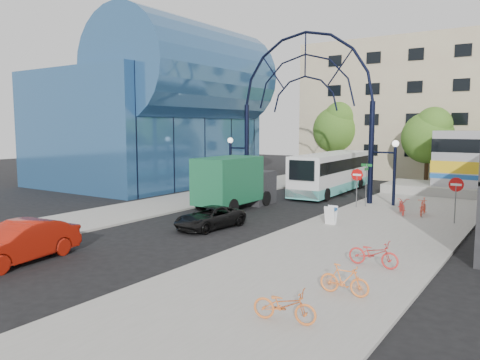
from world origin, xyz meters
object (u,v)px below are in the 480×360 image
Objects in this scene: bike_near_a at (402,206)px; street_name_sign at (366,176)px; stop_sign at (357,178)px; do_not_enter_sign at (456,189)px; bike_far_c at (285,305)px; city_bus at (331,172)px; tree_north_a at (429,135)px; gateway_arch at (305,81)px; green_truck at (236,182)px; tree_north_b at (338,127)px; black_suv at (210,218)px; bike_far_b at (344,280)px; red_sedan at (19,242)px; sandwich_board at (331,213)px; bike_far_a at (373,253)px; bike_near_b at (423,207)px.

street_name_sign is at bearing 129.89° from bike_near_a.
street_name_sign is 1.46× the size of bike_near_a.
stop_sign is 1.01× the size of do_not_enter_sign.
bike_far_c is at bearing -106.60° from bike_near_a.
do_not_enter_sign is 13.20m from city_bus.
stop_sign is 14.23m from tree_north_a.
gateway_arch is 7.98m from city_bus.
green_truck is (-6.64, -4.15, -0.31)m from stop_sign.
do_not_enter_sign is 0.89× the size of street_name_sign.
tree_north_b is at bearing 103.68° from gateway_arch.
black_suv is 2.60× the size of bike_far_b.
tree_north_a is at bearing 84.58° from stop_sign.
red_sedan is at bearing -140.28° from bike_near_a.
red_sedan is (2.00, -36.96, -4.46)m from tree_north_b.
city_bus is (4.38, -11.94, -3.60)m from tree_north_b.
sandwich_board is at bearing -136.09° from bike_near_a.
street_name_sign reaches higher than sandwich_board.
street_name_sign is at bearing -93.96° from tree_north_a.
street_name_sign reaches higher than bike_far_a.
bike_near_b reaches higher than bike_near_a.
stop_sign is 20.20m from red_sedan.
black_suv is 9.39m from red_sedan.
gateway_arch is 22.49m from red_sedan.
green_truck is 18.31m from bike_far_c.
bike_near_b is at bearing -55.12° from tree_north_b.
black_suv is at bearing -68.97° from green_truck.
black_suv reaches higher than bike_far_a.
stop_sign is at bearing 97.57° from sandwich_board.
tree_north_a is at bearing -4.59° from bike_far_c.
gateway_arch is at bearing 27.89° from bike_far_b.
tree_north_a is 32.79m from bike_far_c.
tree_north_a is 10.16m from city_bus.
do_not_enter_sign is at bearing -24.16° from street_name_sign.
green_truck is 3.85× the size of bike_far_c.
green_truck is at bearing 27.95° from bike_far_c.
city_bus is 25.15m from red_sedan.
city_bus reaches higher than do_not_enter_sign.
tree_north_b is (-8.68, 17.93, 3.27)m from stop_sign.
red_sedan is (-2.39, -9.08, 0.23)m from black_suv.
stop_sign is 2.53× the size of sandwich_board.
bike_near_a is (9.76, 3.30, -1.07)m from green_truck.
gateway_arch is at bearing -76.32° from tree_north_b.
tree_north_a is at bearing 88.50° from sandwich_board.
bike_far_c is at bearing -64.90° from gateway_arch.
black_suv is (2.35, -5.80, -1.12)m from green_truck.
tree_north_b is at bearing 111.59° from sandwich_board.
stop_sign is 1.46× the size of bike_near_b.
street_name_sign is 4.33m from bike_near_b.
green_truck is (-7.04, -4.75, -0.44)m from street_name_sign.
red_sedan reaches higher than bike_near_b.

